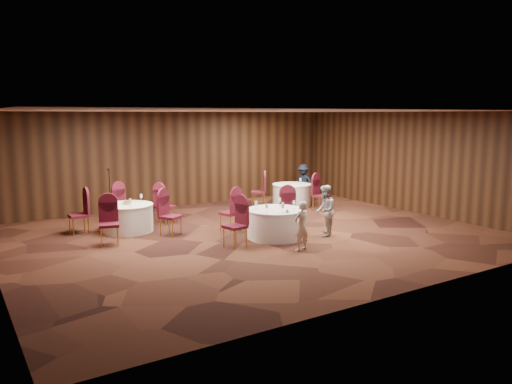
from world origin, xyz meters
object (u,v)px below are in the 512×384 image
table_right (292,194)px  man_c (303,182)px  table_left (128,218)px  woman_b (325,211)px  table_main (275,223)px  woman_a (301,226)px  mic_stand (110,204)px

table_right → man_c: (1.06, 0.72, 0.28)m
man_c → table_right: bearing=-73.5°
table_left → table_right: (6.04, 0.81, -0.00)m
woman_b → man_c: woman_b is taller
table_left → table_main: bearing=-42.1°
table_main → table_right: bearing=48.7°
woman_a → table_left: bearing=-64.1°
table_main → table_right: (3.07, 3.49, -0.00)m
mic_stand → man_c: 7.01m
table_main → man_c: bearing=45.6°
woman_a → woman_b: size_ratio=0.87×
table_main → table_left: size_ratio=1.07×
table_main → table_right: size_ratio=1.10×
mic_stand → woman_a: bearing=-65.7°
mic_stand → table_main: bearing=-58.4°
table_left → man_c: man_c is taller
table_left → table_right: size_ratio=1.02×
table_main → man_c: (4.13, 4.22, 0.28)m
woman_b → man_c: size_ratio=1.02×
woman_a → woman_b: (1.36, 0.78, 0.09)m
table_left → woman_b: size_ratio=1.03×
woman_b → man_c: 5.58m
woman_b → man_c: bearing=-167.7°
table_left → table_right: same height
woman_a → table_right: bearing=-133.3°
man_c → woman_a: bearing=-55.8°
table_right → man_c: 1.32m
table_right → table_main: bearing=-131.3°
mic_stand → woman_b: bearing=-52.0°
mic_stand → table_left: bearing=-93.2°
table_main → woman_b: size_ratio=1.10×
table_left → woman_b: woman_b is taller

